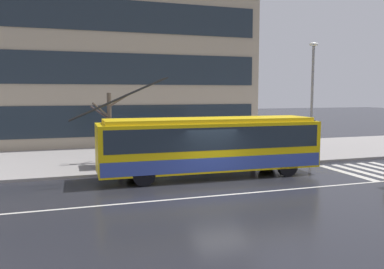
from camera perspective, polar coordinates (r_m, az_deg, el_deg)
ground_plane at (r=17.76m, az=4.29°, el=-7.69°), size 160.00×160.00×0.00m
sidewalk_slab at (r=26.16m, az=-3.26°, el=-3.08°), size 80.00×10.00×0.14m
crosswalk_stripe_edge_near at (r=22.49m, az=21.44°, el=-5.17°), size 0.44×4.40×0.01m
crosswalk_stripe_inner_a at (r=23.07m, az=23.18°, el=-4.97°), size 0.44×4.40×0.01m
crosswalk_stripe_center at (r=23.66m, az=24.82°, el=-4.77°), size 0.44×4.40×0.01m
lane_centre_line at (r=16.69m, az=5.88°, el=-8.59°), size 72.00×0.14×0.01m
trolleybus at (r=19.82m, az=2.67°, el=-1.45°), size 12.36×2.79×4.96m
bus_shelter at (r=22.67m, az=-7.65°, el=0.63°), size 3.97×1.78×2.60m
pedestrian_at_shelter at (r=23.82m, az=8.74°, el=-0.03°), size 1.32×1.32×1.94m
pedestrian_approaching_curb at (r=21.48m, az=-10.24°, el=-0.74°), size 1.40×1.40×1.93m
pedestrian_walking_past at (r=22.68m, az=1.85°, el=-0.06°), size 1.61×1.61×2.02m
pedestrian_waiting_by_pole at (r=24.81m, az=5.36°, el=0.23°), size 1.47×1.47×1.92m
street_lamp at (r=25.02m, az=17.00°, el=5.98°), size 0.60×0.32×7.08m
street_tree_bare at (r=23.50m, az=-11.83°, el=1.61°), size 2.23×1.49×4.08m
office_tower_corner_left at (r=36.55m, az=-10.54°, el=14.95°), size 21.85×11.94×19.86m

